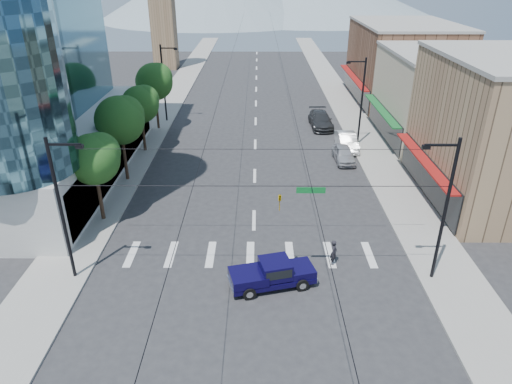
% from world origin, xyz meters
% --- Properties ---
extents(ground, '(160.00, 160.00, 0.00)m').
position_xyz_m(ground, '(0.00, 0.00, 0.00)').
color(ground, '#28282B').
rests_on(ground, ground).
extents(sidewalk_left, '(4.00, 120.00, 0.15)m').
position_xyz_m(sidewalk_left, '(-12.00, 40.00, 0.07)').
color(sidewalk_left, gray).
rests_on(sidewalk_left, ground).
extents(sidewalk_right, '(4.00, 120.00, 0.15)m').
position_xyz_m(sidewalk_right, '(12.00, 40.00, 0.07)').
color(sidewalk_right, gray).
rests_on(sidewalk_right, ground).
extents(shop_mid, '(12.00, 14.00, 9.00)m').
position_xyz_m(shop_mid, '(20.00, 24.00, 4.50)').
color(shop_mid, tan).
rests_on(shop_mid, ground).
extents(shop_far, '(12.00, 18.00, 10.00)m').
position_xyz_m(shop_far, '(20.00, 40.00, 5.00)').
color(shop_far, brown).
rests_on(shop_far, ground).
extents(clock_tower, '(4.80, 4.80, 20.40)m').
position_xyz_m(clock_tower, '(-16.50, 62.00, 10.64)').
color(clock_tower, '#8C6B4C').
rests_on(clock_tower, ground).
extents(tree_near, '(3.65, 3.64, 6.71)m').
position_xyz_m(tree_near, '(-11.07, 6.10, 4.99)').
color(tree_near, black).
rests_on(tree_near, ground).
extents(tree_midnear, '(4.09, 4.09, 7.52)m').
position_xyz_m(tree_midnear, '(-11.07, 13.10, 5.59)').
color(tree_midnear, black).
rests_on(tree_midnear, ground).
extents(tree_midfar, '(3.65, 3.64, 6.71)m').
position_xyz_m(tree_midfar, '(-11.07, 20.10, 4.99)').
color(tree_midfar, black).
rests_on(tree_midfar, ground).
extents(tree_far, '(4.09, 4.09, 7.52)m').
position_xyz_m(tree_far, '(-11.07, 27.10, 5.59)').
color(tree_far, black).
rests_on(tree_far, ground).
extents(signal_rig, '(21.80, 0.20, 9.00)m').
position_xyz_m(signal_rig, '(0.19, -1.00, 4.64)').
color(signal_rig, black).
rests_on(signal_rig, ground).
extents(lamp_pole_nw, '(2.00, 0.25, 9.00)m').
position_xyz_m(lamp_pole_nw, '(-10.67, 30.00, 4.94)').
color(lamp_pole_nw, black).
rests_on(lamp_pole_nw, ground).
extents(lamp_pole_ne, '(2.00, 0.25, 9.00)m').
position_xyz_m(lamp_pole_ne, '(10.67, 22.00, 4.94)').
color(lamp_pole_ne, black).
rests_on(lamp_pole_ne, ground).
extents(pickup_truck, '(5.34, 2.99, 1.71)m').
position_xyz_m(pickup_truck, '(1.11, -1.73, 0.89)').
color(pickup_truck, '#0C0736').
rests_on(pickup_truck, ground).
extents(pedestrian, '(0.54, 0.70, 1.70)m').
position_xyz_m(pedestrian, '(5.07, 0.51, 0.85)').
color(pedestrian, black).
rests_on(pedestrian, ground).
extents(parked_car_near, '(1.94, 4.47, 1.50)m').
position_xyz_m(parked_car_near, '(8.53, 17.45, 0.75)').
color(parked_car_near, '#B1B1B6').
rests_on(parked_car_near, ground).
extents(parked_car_mid, '(1.86, 5.06, 1.66)m').
position_xyz_m(parked_car_mid, '(9.40, 20.73, 0.83)').
color(parked_car_mid, white).
rests_on(parked_car_mid, ground).
extents(parked_car_far, '(2.61, 6.00, 1.72)m').
position_xyz_m(parked_car_far, '(7.60, 27.86, 0.86)').
color(parked_car_far, '#313234').
rests_on(parked_car_far, ground).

